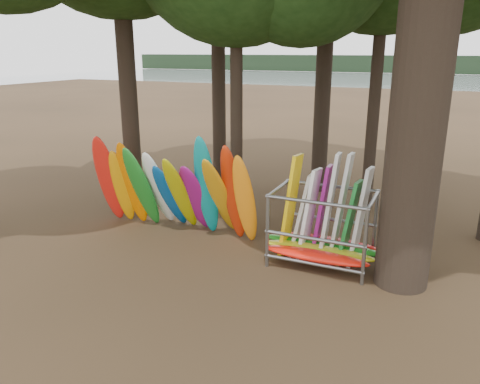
% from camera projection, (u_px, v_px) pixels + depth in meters
% --- Properties ---
extents(ground, '(120.00, 120.00, 0.00)m').
position_uv_depth(ground, '(234.00, 261.00, 12.18)').
color(ground, '#47331E').
rests_on(ground, ground).
extents(lake, '(160.00, 160.00, 0.00)m').
position_uv_depth(lake, '(417.00, 90.00, 64.52)').
color(lake, gray).
rests_on(lake, ground).
extents(far_shore, '(160.00, 4.00, 4.00)m').
position_uv_depth(far_shore, '(435.00, 65.00, 107.56)').
color(far_shore, black).
rests_on(far_shore, ground).
extents(kayak_row, '(5.36, 2.00, 3.21)m').
position_uv_depth(kayak_row, '(175.00, 191.00, 13.71)').
color(kayak_row, red).
rests_on(kayak_row, ground).
extents(storage_rack, '(3.20, 1.55, 2.90)m').
position_uv_depth(storage_rack, '(322.00, 230.00, 11.83)').
color(storage_rack, slate).
rests_on(storage_rack, ground).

